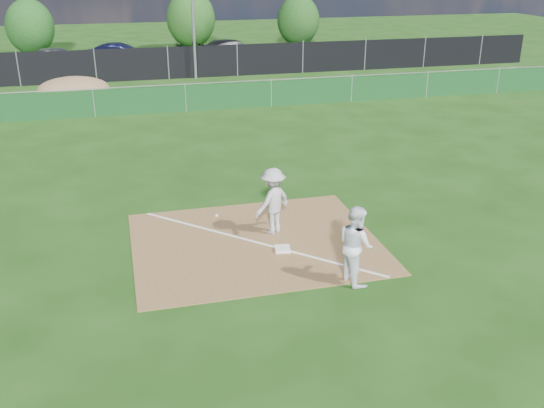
{
  "coord_description": "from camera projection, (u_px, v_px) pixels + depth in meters",
  "views": [
    {
      "loc": [
        -2.97,
        -12.2,
        6.64
      ],
      "look_at": [
        0.43,
        1.0,
        1.0
      ],
      "focal_mm": 40.0,
      "sensor_mm": 36.0,
      "label": 1
    }
  ],
  "objects": [
    {
      "name": "runner",
      "position": [
        356.0,
        245.0,
        12.95
      ],
      "size": [
        0.81,
        0.96,
        1.77
      ],
      "primitive_type": "imported",
      "rotation": [
        0.0,
        0.0,
        1.75
      ],
      "color": "white",
      "rests_on": "ground"
    },
    {
      "name": "parking_lot",
      "position": [
        162.0,
        65.0,
        39.19
      ],
      "size": [
        46.0,
        9.0,
        0.01
      ],
      "primitive_type": "cube",
      "color": "black",
      "rests_on": "ground"
    },
    {
      "name": "tree_right",
      "position": [
        298.0,
        20.0,
        46.09
      ],
      "size": [
        3.2,
        3.2,
        3.8
      ],
      "color": "#382316",
      "rests_on": "ground"
    },
    {
      "name": "car_left",
      "position": [
        57.0,
        58.0,
        37.46
      ],
      "size": [
        4.27,
        3.03,
        1.35
      ],
      "primitive_type": "imported",
      "rotation": [
        0.0,
        0.0,
        1.16
      ],
      "color": "#919398",
      "rests_on": "parking_lot"
    },
    {
      "name": "foul_line",
      "position": [
        255.0,
        242.0,
        15.02
      ],
      "size": [
        5.01,
        5.01,
        0.01
      ],
      "primitive_type": "cube",
      "rotation": [
        0.0,
        0.0,
        0.79
      ],
      "color": "white",
      "rests_on": "infield_dirt"
    },
    {
      "name": "first_base",
      "position": [
        282.0,
        249.0,
        14.59
      ],
      "size": [
        0.41,
        0.41,
        0.08
      ],
      "primitive_type": "cube",
      "rotation": [
        0.0,
        0.0,
        -0.16
      ],
      "color": "white",
      "rests_on": "infield_dirt"
    },
    {
      "name": "car_mid",
      "position": [
        120.0,
        56.0,
        37.85
      ],
      "size": [
        4.68,
        2.55,
        1.46
      ],
      "primitive_type": "imported",
      "rotation": [
        0.0,
        0.0,
        1.33
      ],
      "color": "black",
      "rests_on": "parking_lot"
    },
    {
      "name": "light_pole",
      "position": [
        193.0,
        6.0,
        33.27
      ],
      "size": [
        0.16,
        0.16,
        8.0
      ],
      "primitive_type": "cylinder",
      "color": "slate",
      "rests_on": "ground"
    },
    {
      "name": "ground",
      "position": [
        202.0,
        142.0,
        23.09
      ],
      "size": [
        90.0,
        90.0,
        0.0
      ],
      "primitive_type": "plane",
      "color": "#173F0D",
      "rests_on": "ground"
    },
    {
      "name": "black_fence",
      "position": [
        168.0,
        63.0,
        34.37
      ],
      "size": [
        46.0,
        0.04,
        1.8
      ],
      "primitive_type": "cube",
      "color": "black",
      "rests_on": "ground"
    },
    {
      "name": "car_right",
      "position": [
        233.0,
        51.0,
        39.75
      ],
      "size": [
        5.47,
        3.65,
        1.47
      ],
      "primitive_type": "imported",
      "rotation": [
        0.0,
        0.0,
        1.91
      ],
      "color": "black",
      "rests_on": "parking_lot"
    },
    {
      "name": "dirt_mound",
      "position": [
        74.0,
        89.0,
        29.32
      ],
      "size": [
        3.38,
        2.6,
        1.17
      ],
      "primitive_type": "ellipsoid",
      "color": "olive",
      "rests_on": "ground"
    },
    {
      "name": "play_at_first",
      "position": [
        273.0,
        201.0,
        15.24
      ],
      "size": [
        2.11,
        1.13,
        1.72
      ],
      "color": "silver",
      "rests_on": "infield_dirt"
    },
    {
      "name": "tree_mid",
      "position": [
        191.0,
        19.0,
        45.03
      ],
      "size": [
        3.59,
        3.59,
        4.26
      ],
      "color": "#382316",
      "rests_on": "ground"
    },
    {
      "name": "green_fence",
      "position": [
        186.0,
        98.0,
        27.33
      ],
      "size": [
        44.0,
        0.05,
        1.2
      ],
      "primitive_type": "cube",
      "color": "#103A17",
      "rests_on": "ground"
    },
    {
      "name": "infield_dirt",
      "position": [
        255.0,
        242.0,
        15.03
      ],
      "size": [
        6.0,
        5.0,
        0.02
      ],
      "primitive_type": "cube",
      "color": "brown",
      "rests_on": "ground"
    },
    {
      "name": "tree_left",
      "position": [
        30.0,
        27.0,
        41.77
      ],
      "size": [
        3.26,
        3.26,
        3.86
      ],
      "color": "#382316",
      "rests_on": "ground"
    }
  ]
}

